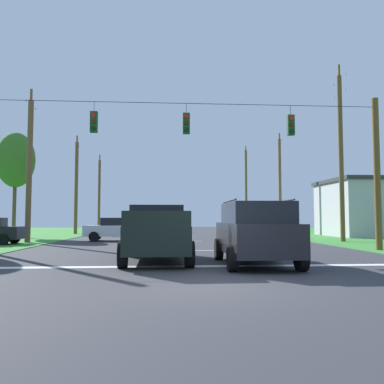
# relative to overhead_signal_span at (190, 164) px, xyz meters

# --- Properties ---
(ground_plane) EXTENTS (120.00, 120.00, 0.00)m
(ground_plane) POSITION_rel_overhead_signal_span_xyz_m (0.03, -8.90, -3.94)
(ground_plane) COLOR #333338
(stop_bar_stripe) EXTENTS (15.02, 0.45, 0.01)m
(stop_bar_stripe) POSITION_rel_overhead_signal_span_xyz_m (0.03, -5.45, -3.93)
(stop_bar_stripe) COLOR white
(stop_bar_stripe) RESTS_ON ground
(lane_dash_0) EXTENTS (2.50, 0.15, 0.01)m
(lane_dash_0) POSITION_rel_overhead_signal_span_xyz_m (0.03, 0.55, -3.93)
(lane_dash_0) COLOR white
(lane_dash_0) RESTS_ON ground
(lane_dash_1) EXTENTS (2.50, 0.15, 0.01)m
(lane_dash_1) POSITION_rel_overhead_signal_span_xyz_m (0.03, 8.01, -3.93)
(lane_dash_1) COLOR white
(lane_dash_1) RESTS_ON ground
(lane_dash_2) EXTENTS (2.50, 0.15, 0.01)m
(lane_dash_2) POSITION_rel_overhead_signal_span_xyz_m (0.03, 14.83, -3.93)
(lane_dash_2) COLOR white
(lane_dash_2) RESTS_ON ground
(lane_dash_3) EXTENTS (2.50, 0.15, 0.01)m
(lane_dash_3) POSITION_rel_overhead_signal_span_xyz_m (0.03, 19.04, -3.93)
(lane_dash_3) COLOR white
(lane_dash_3) RESTS_ON ground
(lane_dash_4) EXTENTS (2.50, 0.15, 0.01)m
(lane_dash_4) POSITION_rel_overhead_signal_span_xyz_m (0.03, 25.06, -3.93)
(lane_dash_4) COLOR white
(lane_dash_4) RESTS_ON ground
(overhead_signal_span) EXTENTS (17.86, 0.31, 7.15)m
(overhead_signal_span) POSITION_rel_overhead_signal_span_xyz_m (0.00, 0.00, 0.00)
(overhead_signal_span) COLOR brown
(overhead_signal_span) RESTS_ON ground
(pickup_truck) EXTENTS (2.37, 5.44, 1.95)m
(pickup_truck) POSITION_rel_overhead_signal_span_xyz_m (-1.41, -3.86, -2.97)
(pickup_truck) COLOR black
(pickup_truck) RESTS_ON ground
(suv_black) EXTENTS (2.28, 4.83, 2.05)m
(suv_black) POSITION_rel_overhead_signal_span_xyz_m (1.77, -5.20, -2.88)
(suv_black) COLOR black
(suv_black) RESTS_ON ground
(distant_car_crossing_white) EXTENTS (4.41, 2.24, 1.52)m
(distant_car_crossing_white) POSITION_rel_overhead_signal_span_xyz_m (-4.27, 8.92, -3.15)
(distant_car_crossing_white) COLOR silver
(distant_car_crossing_white) RESTS_ON ground
(utility_pole_mid_right) EXTENTS (0.29, 1.91, 11.43)m
(utility_pole_mid_right) POSITION_rel_overhead_signal_span_xyz_m (10.08, 6.62, 1.70)
(utility_pole_mid_right) COLOR brown
(utility_pole_mid_right) RESTS_ON ground
(utility_pole_far_right) EXTENTS (0.27, 1.64, 9.65)m
(utility_pole_far_right) POSITION_rel_overhead_signal_span_xyz_m (9.79, 19.18, 0.77)
(utility_pole_far_right) COLOR brown
(utility_pole_far_right) RESTS_ON ground
(utility_pole_near_left) EXTENTS (0.31, 1.75, 11.16)m
(utility_pole_near_left) POSITION_rel_overhead_signal_span_xyz_m (9.64, 34.27, 1.62)
(utility_pole_near_left) COLOR brown
(utility_pole_near_left) RESTS_ON ground
(utility_pole_far_left) EXTENTS (0.34, 1.87, 9.52)m
(utility_pole_far_left) POSITION_rel_overhead_signal_span_xyz_m (-9.46, 7.06, 0.60)
(utility_pole_far_left) COLOR brown
(utility_pole_far_left) RESTS_ON ground
(utility_pole_distant_right) EXTENTS (0.32, 1.68, 9.33)m
(utility_pole_distant_right) POSITION_rel_overhead_signal_span_xyz_m (-9.48, 20.19, 0.56)
(utility_pole_distant_right) COLOR brown
(utility_pole_distant_right) RESTS_ON ground
(utility_pole_distant_left) EXTENTS (0.31, 1.88, 9.56)m
(utility_pole_distant_left) POSITION_rel_overhead_signal_span_xyz_m (-9.40, 32.86, 0.63)
(utility_pole_distant_left) COLOR brown
(utility_pole_distant_left) RESTS_ON ground
(tree_roadside_far_right) EXTENTS (2.99, 2.99, 8.39)m
(tree_roadside_far_right) POSITION_rel_overhead_signal_span_xyz_m (-13.11, 14.74, 2.20)
(tree_roadside_far_right) COLOR brown
(tree_roadside_far_right) RESTS_ON ground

